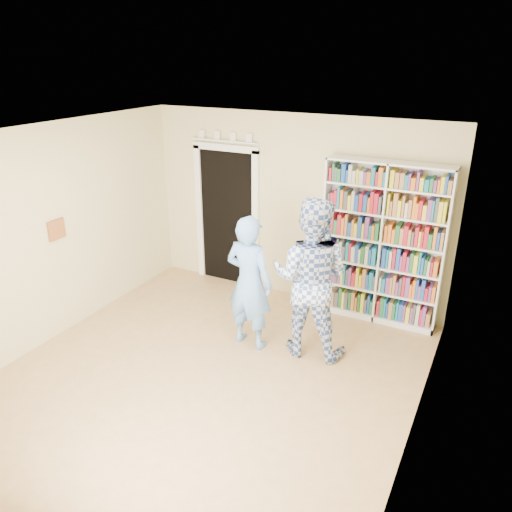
% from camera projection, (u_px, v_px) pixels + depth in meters
% --- Properties ---
extents(floor, '(5.00, 5.00, 0.00)m').
position_uv_depth(floor, '(203.00, 381.00, 5.65)').
color(floor, '#A67C50').
rests_on(floor, ground).
extents(ceiling, '(5.00, 5.00, 0.00)m').
position_uv_depth(ceiling, '(191.00, 140.00, 4.62)').
color(ceiling, white).
rests_on(ceiling, wall_back).
extents(wall_back, '(4.50, 0.00, 4.50)m').
position_uv_depth(wall_back, '(294.00, 209.00, 7.19)').
color(wall_back, beige).
rests_on(wall_back, floor).
extents(wall_left, '(0.00, 5.00, 5.00)m').
position_uv_depth(wall_left, '(43.00, 238.00, 6.08)').
color(wall_left, beige).
rests_on(wall_left, floor).
extents(wall_right, '(0.00, 5.00, 5.00)m').
position_uv_depth(wall_right, '(422.00, 323.00, 4.18)').
color(wall_right, beige).
rests_on(wall_right, floor).
extents(bookshelf, '(1.60, 0.30, 2.20)m').
position_uv_depth(bookshelf, '(382.00, 243.00, 6.58)').
color(bookshelf, white).
rests_on(bookshelf, floor).
extents(doorway, '(1.10, 0.08, 2.43)m').
position_uv_depth(doorway, '(227.00, 211.00, 7.70)').
color(doorway, black).
rests_on(doorway, floor).
extents(wall_art, '(0.03, 0.25, 0.25)m').
position_uv_depth(wall_art, '(56.00, 230.00, 6.22)').
color(wall_art, brown).
rests_on(wall_art, wall_left).
extents(man_blue, '(0.65, 0.46, 1.71)m').
position_uv_depth(man_blue, '(249.00, 283.00, 6.06)').
color(man_blue, '#689DE7').
rests_on(man_blue, floor).
extents(man_plaid, '(1.04, 0.85, 1.98)m').
position_uv_depth(man_plaid, '(310.00, 278.00, 5.87)').
color(man_plaid, '#3454A1').
rests_on(man_plaid, floor).
extents(paper_sheet, '(0.22, 0.01, 0.31)m').
position_uv_depth(paper_sheet, '(310.00, 281.00, 5.66)').
color(paper_sheet, white).
rests_on(paper_sheet, man_plaid).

